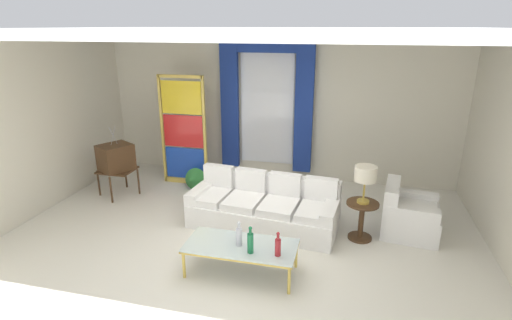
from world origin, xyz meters
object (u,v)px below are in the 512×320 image
couch_white_long (264,207)px  armchair_white (407,216)px  coffee_table (241,247)px  stained_glass_divider (183,133)px  table_lamp_brass (365,175)px  bottle_blue_decanter (239,236)px  bottle_crystal_tall (250,242)px  bottle_amber_squat (278,246)px  round_side_table (362,217)px  peacock_figurine (194,180)px  vintage_tv (116,159)px

couch_white_long → armchair_white: (2.20, 0.26, -0.02)m
coffee_table → armchair_white: size_ratio=1.57×
stained_glass_divider → table_lamp_brass: bearing=-22.8°
couch_white_long → table_lamp_brass: (1.51, -0.09, 0.72)m
bottle_blue_decanter → bottle_crystal_tall: bottle_crystal_tall is taller
coffee_table → armchair_white: 2.74m
coffee_table → bottle_amber_squat: (0.51, -0.13, 0.16)m
couch_white_long → armchair_white: 2.21m
round_side_table → peacock_figurine: bearing=160.6°
couch_white_long → round_side_table: size_ratio=4.05×
round_side_table → armchair_white: bearing=26.6°
bottle_amber_squat → couch_white_long: bearing=108.6°
couch_white_long → bottle_crystal_tall: couch_white_long is taller
couch_white_long → peacock_figurine: 1.95m
armchair_white → peacock_figurine: size_ratio=1.52×
peacock_figurine → armchair_white: bearing=-11.4°
bottle_crystal_tall → vintage_tv: (-3.13, 2.03, 0.17)m
bottle_amber_squat → vintage_tv: bearing=149.9°
vintage_tv → round_side_table: bearing=-7.6°
bottle_crystal_tall → armchair_white: armchair_white is taller
couch_white_long → bottle_blue_decanter: (-0.02, -1.39, 0.24)m
vintage_tv → stained_glass_divider: stained_glass_divider is taller
couch_white_long → bottle_blue_decanter: size_ratio=7.12×
coffee_table → bottle_blue_decanter: bottle_blue_decanter is taller
table_lamp_brass → couch_white_long: bearing=176.7°
bottle_crystal_tall → armchair_white: size_ratio=0.40×
armchair_white → bottle_amber_squat: bearing=-133.9°
round_side_table → coffee_table: bearing=-139.8°
stained_glass_divider → peacock_figurine: size_ratio=3.67×
coffee_table → bottle_crystal_tall: bottle_crystal_tall is taller
vintage_tv → armchair_white: 5.19m
vintage_tv → stained_glass_divider: 1.36m
vintage_tv → peacock_figurine: vintage_tv is taller
bottle_blue_decanter → armchair_white: size_ratio=0.37×
peacock_figurine → bottle_amber_squat: bearing=-49.6°
couch_white_long → vintage_tv: (-2.96, 0.51, 0.42)m
bottle_blue_decanter → round_side_table: (1.53, 1.30, -0.19)m
vintage_tv → stained_glass_divider: (1.00, 0.86, 0.33)m
bottle_blue_decanter → vintage_tv: vintage_tv is taller
round_side_table → table_lamp_brass: size_ratio=1.04×
couch_white_long → bottle_amber_squat: 1.60m
coffee_table → couch_white_long: bearing=89.9°
table_lamp_brass → bottle_amber_squat: bearing=-125.5°
bottle_crystal_tall → bottle_blue_decanter: bearing=144.6°
vintage_tv → peacock_figurine: bearing=21.5°
coffee_table → bottle_blue_decanter: bearing=-133.7°
bottle_amber_squat → stained_glass_divider: stained_glass_divider is taller
couch_white_long → coffee_table: couch_white_long is taller
armchair_white → stained_glass_divider: size_ratio=0.42×
stained_glass_divider → round_side_table: size_ratio=3.70×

